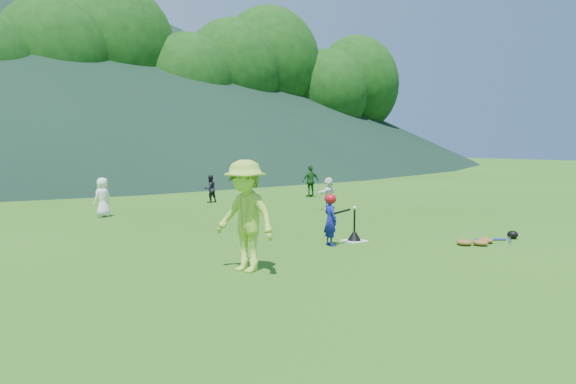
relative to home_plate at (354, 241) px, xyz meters
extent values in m
plane|color=#285C15|center=(0.00, 0.00, -0.01)|extent=(120.00, 120.00, 0.00)
cube|color=silver|center=(0.00, 0.00, 0.00)|extent=(0.45, 0.45, 0.02)
sphere|color=white|center=(0.00, 0.00, 0.73)|extent=(0.08, 0.08, 0.08)
imported|color=navy|center=(-0.76, -0.10, 0.52)|extent=(0.32, 0.43, 1.06)
imported|color=#9DCB3B|center=(-3.42, -1.10, 0.92)|extent=(0.99, 1.34, 1.86)
imported|color=white|center=(-3.22, 7.22, 0.56)|extent=(0.65, 0.54, 1.14)
imported|color=black|center=(1.16, 8.99, 0.48)|extent=(0.53, 0.44, 0.99)
imported|color=#1A571E|center=(5.38, 8.54, 0.62)|extent=(0.76, 0.35, 1.26)
imported|color=white|center=(3.30, 4.91, 0.51)|extent=(1.01, 0.62, 1.04)
cone|color=black|center=(0.00, 0.00, 0.10)|extent=(0.30, 0.30, 0.18)
cylinder|color=black|center=(0.00, 0.00, 0.44)|extent=(0.04, 0.04, 0.50)
ellipsoid|color=red|center=(-0.76, -0.10, 0.97)|extent=(0.24, 0.26, 0.22)
cylinder|color=black|center=(-0.46, -0.13, 0.69)|extent=(0.60, 0.24, 0.07)
ellipsoid|color=olive|center=(1.79, -1.92, 0.05)|extent=(0.28, 0.34, 0.13)
ellipsoid|color=olive|center=(2.14, -1.80, 0.05)|extent=(0.28, 0.34, 0.13)
ellipsoid|color=olive|center=(1.54, -1.70, 0.05)|extent=(0.28, 0.34, 0.13)
cylinder|color=silver|center=(2.69, -2.02, 0.02)|extent=(0.62, 0.47, 0.06)
cylinder|color=#263FA5|center=(2.49, -1.67, 0.02)|extent=(0.59, 0.43, 0.05)
ellipsoid|color=black|center=(3.09, -1.82, 0.08)|extent=(0.22, 0.24, 0.19)
cube|color=gray|center=(0.00, 28.00, 0.59)|extent=(70.00, 0.03, 1.20)
cube|color=yellow|center=(0.00, 28.00, 1.23)|extent=(70.00, 0.08, 0.08)
cylinder|color=gray|center=(0.00, 28.00, 0.59)|extent=(0.07, 0.07, 1.30)
cylinder|color=gray|center=(35.00, 28.00, 0.59)|extent=(0.07, 0.07, 1.30)
cylinder|color=#382314|center=(1.60, 33.50, 1.90)|extent=(0.56, 0.56, 3.81)
ellipsoid|color=#164711|center=(1.60, 33.50, 7.95)|extent=(8.28, 8.28, 9.53)
cylinder|color=#382314|center=(6.40, 35.00, 2.19)|extent=(0.56, 0.56, 4.41)
ellipsoid|color=#164711|center=(6.40, 35.00, 9.19)|extent=(9.58, 9.58, 11.01)
cylinder|color=#382314|center=(11.20, 32.00, 1.62)|extent=(0.56, 0.56, 3.25)
ellipsoid|color=#164711|center=(11.20, 32.00, 6.78)|extent=(7.07, 7.07, 8.13)
cylinder|color=#382314|center=(16.00, 33.50, 1.91)|extent=(0.56, 0.56, 3.85)
ellipsoid|color=#164711|center=(16.00, 33.50, 8.02)|extent=(8.36, 8.36, 9.61)
cylinder|color=#382314|center=(20.80, 35.00, 2.21)|extent=(0.56, 0.56, 4.44)
ellipsoid|color=#164711|center=(20.80, 35.00, 9.26)|extent=(9.65, 9.65, 11.10)
cylinder|color=#382314|center=(25.60, 32.00, 1.63)|extent=(0.56, 0.56, 3.29)
ellipsoid|color=#164711|center=(25.60, 32.00, 6.85)|extent=(7.14, 7.14, 8.22)
cylinder|color=#382314|center=(30.40, 33.50, 1.93)|extent=(0.56, 0.56, 3.88)
ellipsoid|color=#164711|center=(30.40, 33.50, 8.09)|extent=(8.44, 8.44, 9.70)
camera|label=1|loc=(-8.17, -9.02, 2.13)|focal=35.00mm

